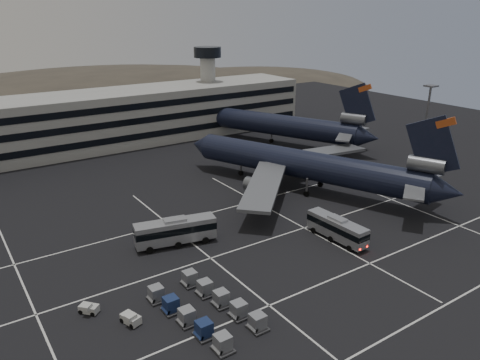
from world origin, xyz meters
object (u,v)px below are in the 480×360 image
object	(u,v)px
bus_near	(337,228)
uld_cluster	(205,307)
bus_far	(175,230)
tug_a	(131,318)
trijet_main	(308,165)

from	to	relation	value
bus_near	uld_cluster	xyz separation A→B (m)	(-26.68, -5.03, -1.15)
bus_near	bus_far	distance (m)	24.99
bus_near	tug_a	bearing A→B (deg)	-178.81
bus_far	tug_a	size ratio (longest dim) A/B	4.79
trijet_main	tug_a	size ratio (longest dim) A/B	20.80
trijet_main	bus_far	size ratio (longest dim) A/B	4.35
trijet_main	bus_far	xyz separation A→B (m)	(-32.29, -6.28, -2.86)
uld_cluster	tug_a	bearing A→B (deg)	158.01
bus_far	uld_cluster	distance (m)	18.51
uld_cluster	trijet_main	bearing A→B (deg)	32.65
bus_far	uld_cluster	xyz separation A→B (m)	(-5.16, -17.72, -1.45)
trijet_main	tug_a	bearing A→B (deg)	-177.45
bus_near	uld_cluster	size ratio (longest dim) A/B	0.70
trijet_main	tug_a	distance (m)	50.07
bus_far	tug_a	world-z (taller)	bus_far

